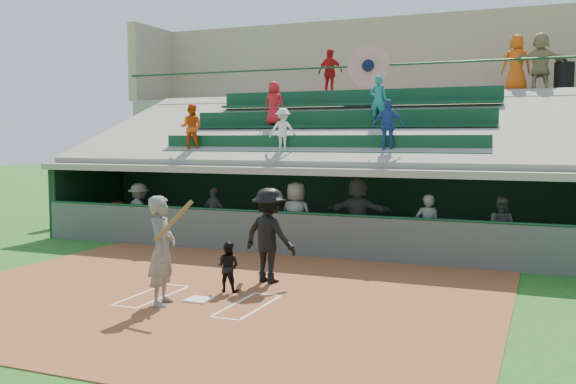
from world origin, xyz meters
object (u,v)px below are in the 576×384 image
at_px(catcher, 228,267).
at_px(trash_bin, 564,77).
at_px(water_cooler, 118,208).
at_px(white_table, 118,225).
at_px(batter_at_plate, 162,250).
at_px(home_plate, 198,300).

relative_size(catcher, trash_bin, 1.04).
bearing_deg(water_cooler, white_table, -51.31).
xyz_separation_m(batter_at_plate, white_table, (-5.80, 6.40, -0.65)).
relative_size(white_table, trash_bin, 0.80).
bearing_deg(white_table, trash_bin, 47.96).
height_order(batter_at_plate, white_table, batter_at_plate).
height_order(home_plate, trash_bin, trash_bin).
distance_m(home_plate, catcher, 1.00).
bearing_deg(batter_at_plate, white_table, 132.20).
bearing_deg(batter_at_plate, catcher, 65.00).
bearing_deg(home_plate, trash_bin, 63.98).
relative_size(home_plate, white_table, 0.56).
distance_m(catcher, trash_bin, 14.45).
bearing_deg(water_cooler, batter_at_plate, -47.83).
xyz_separation_m(home_plate, batter_at_plate, (-0.45, -0.50, 0.99)).
relative_size(batter_at_plate, water_cooler, 5.47).
xyz_separation_m(batter_at_plate, water_cooler, (-5.86, 6.47, -0.13)).
height_order(batter_at_plate, trash_bin, trash_bin).
distance_m(catcher, white_table, 8.18).
relative_size(catcher, white_table, 1.30).
bearing_deg(catcher, trash_bin, -117.98).
bearing_deg(trash_bin, home_plate, -116.02).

